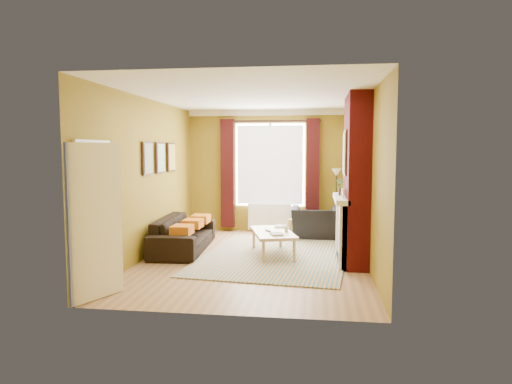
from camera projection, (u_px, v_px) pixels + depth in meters
The scene contains 12 objects.
ground at pixel (254, 259), 7.97m from camera, with size 5.50×5.50×0.00m, color olive.
room_walls at pixel (291, 179), 8.04m from camera, with size 3.82×5.54×2.83m.
striped_rug at pixel (275, 256), 8.14m from camera, with size 2.83×3.68×0.02m.
sofa at pixel (184, 234), 8.64m from camera, with size 2.16×0.85×0.63m, color black.
armchair at pixel (316, 223), 9.84m from camera, with size 1.02×0.89×0.67m, color black.
coffee_table at pixel (273, 234), 8.20m from camera, with size 0.99×1.44×0.44m.
wicker_stool at pixel (295, 229), 9.78m from camera, with size 0.44×0.44×0.42m.
floor_lamp at pixel (336, 183), 10.03m from camera, with size 0.24×0.24×1.48m.
book_a at pixel (271, 234), 7.85m from camera, with size 0.21×0.28×0.03m, color #999999.
book_b at pixel (275, 226), 8.69m from camera, with size 0.22×0.30×0.02m, color #999999.
mug at pixel (286, 229), 8.17m from camera, with size 0.10×0.10×0.09m, color #999999.
tv_remote at pixel (268, 231), 8.21m from camera, with size 0.12×0.16×0.02m.
Camera 1 is at (1.07, -7.76, 1.90)m, focal length 32.00 mm.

